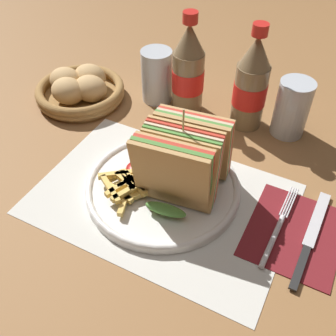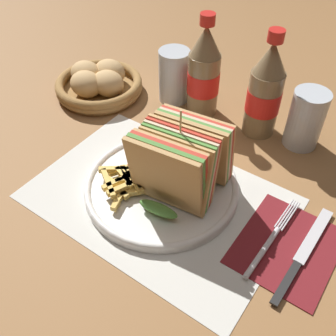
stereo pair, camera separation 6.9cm
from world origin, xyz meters
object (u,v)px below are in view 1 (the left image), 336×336
at_px(coke_bottle_far, 251,85).
at_px(glass_near, 292,108).
at_px(fork, 276,232).
at_px(coke_bottle_near, 188,71).
at_px(bread_basket, 80,89).
at_px(club_sandwich, 182,161).
at_px(glass_far, 157,79).
at_px(knife, 310,238).
at_px(plate_main, 163,187).

bearing_deg(coke_bottle_far, glass_near, 7.41).
bearing_deg(fork, coke_bottle_near, 139.41).
distance_m(coke_bottle_far, bread_basket, 0.38).
xyz_separation_m(club_sandwich, bread_basket, (-0.34, 0.16, -0.05)).
distance_m(glass_far, bread_basket, 0.18).
bearing_deg(coke_bottle_far, coke_bottle_near, -175.68).
bearing_deg(coke_bottle_far, club_sandwich, -97.03).
xyz_separation_m(club_sandwich, knife, (0.23, 0.00, -0.07)).
xyz_separation_m(plate_main, glass_near, (0.15, 0.27, 0.05)).
relative_size(club_sandwich, coke_bottle_far, 0.76).
relative_size(coke_bottle_near, bread_basket, 1.09).
distance_m(coke_bottle_far, glass_far, 0.22).
relative_size(plate_main, coke_bottle_far, 1.24).
bearing_deg(bread_basket, fork, -18.68).
height_order(plate_main, bread_basket, bread_basket).
xyz_separation_m(club_sandwich, glass_near, (0.12, 0.26, -0.02)).
xyz_separation_m(plate_main, coke_bottle_far, (0.06, 0.26, 0.08)).
bearing_deg(fork, glass_far, 145.74).
bearing_deg(glass_near, plate_main, -119.34).
xyz_separation_m(fork, bread_basket, (-0.51, 0.17, 0.02)).
height_order(plate_main, glass_near, glass_near).
distance_m(plate_main, fork, 0.21).
xyz_separation_m(coke_bottle_near, coke_bottle_far, (0.13, 0.01, 0.00)).
relative_size(knife, coke_bottle_far, 0.95).
height_order(coke_bottle_near, glass_far, coke_bottle_near).
height_order(club_sandwich, glass_far, club_sandwich).
distance_m(knife, glass_far, 0.48).
height_order(glass_near, bread_basket, glass_near).
bearing_deg(coke_bottle_near, knife, -35.62).
distance_m(club_sandwich, fork, 0.19).
xyz_separation_m(club_sandwich, fork, (0.17, -0.01, -0.07)).
bearing_deg(glass_near, club_sandwich, -114.30).
height_order(fork, glass_near, glass_near).
relative_size(glass_near, bread_basket, 0.59).
xyz_separation_m(plate_main, coke_bottle_near, (-0.07, 0.25, 0.08)).
bearing_deg(coke_bottle_near, fork, -42.11).
height_order(club_sandwich, bread_basket, club_sandwich).
height_order(club_sandwich, fork, club_sandwich).
bearing_deg(glass_near, coke_bottle_far, -172.59).
height_order(plate_main, glass_far, glass_far).
bearing_deg(club_sandwich, bread_basket, 154.22).
relative_size(glass_near, glass_far, 1.00).
distance_m(plate_main, bread_basket, 0.35).
relative_size(knife, glass_near, 1.76).
height_order(glass_near, glass_far, same).
relative_size(plate_main, fork, 1.50).
relative_size(knife, glass_far, 1.76).
bearing_deg(coke_bottle_near, glass_near, 5.55).
distance_m(fork, coke_bottle_near, 0.38).
distance_m(knife, coke_bottle_far, 0.33).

